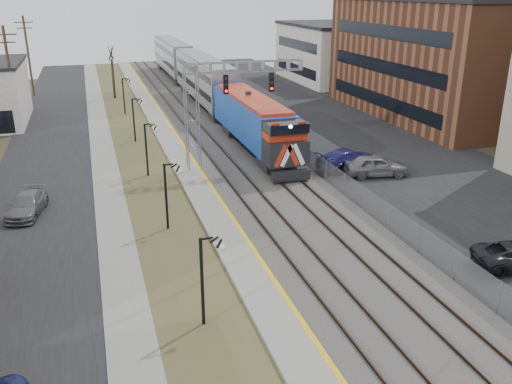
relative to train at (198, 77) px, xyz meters
name	(u,v)px	position (x,y,z in m)	size (l,w,h in m)	color
street_west	(47,158)	(-17.00, -20.94, -2.86)	(7.00, 120.00, 0.04)	black
sidewalk	(103,153)	(-12.50, -20.94, -2.84)	(2.00, 120.00, 0.08)	gray
grass_median	(139,151)	(-9.50, -20.94, -2.85)	(4.00, 120.00, 0.06)	#484927
platform	(173,147)	(-6.50, -20.94, -2.76)	(2.00, 120.00, 0.24)	gray
ballast_bed	(229,143)	(-1.50, -20.94, -2.78)	(8.00, 120.00, 0.20)	#595651
parking_lot	(349,134)	(10.50, -20.94, -2.86)	(16.00, 120.00, 0.04)	black
platform_edge	(183,145)	(-5.62, -20.94, -2.64)	(0.24, 120.00, 0.01)	gold
track_near	(207,142)	(-3.50, -20.94, -2.61)	(1.58, 120.00, 0.15)	#2D2119
track_far	(244,139)	(0.00, -20.94, -2.61)	(1.58, 120.00, 0.15)	#2D2119
train	(198,77)	(0.00, 0.00, 0.00)	(3.00, 63.05, 5.33)	#1645B3
signal_gantry	(214,98)	(-4.28, -27.95, 2.70)	(9.00, 1.07, 8.15)	gray
lampposts	(165,196)	(-9.50, -37.65, -0.88)	(0.14, 62.14, 4.00)	black
fence	(273,132)	(2.70, -20.94, -2.08)	(0.04, 120.00, 1.60)	gray
buildings_east	(507,67)	(24.50, -24.76, 3.43)	(16.00, 76.00, 15.00)	#A59D85
bare_trees	(31,117)	(-18.16, -17.03, -0.18)	(12.30, 42.30, 5.95)	#382D23
car_lot_d	(347,159)	(5.52, -30.69, -2.12)	(2.14, 5.27, 1.53)	navy
car_lot_e	(376,166)	(6.71, -32.96, -2.09)	(1.88, 4.68, 1.60)	slate
car_street_b	(27,205)	(-17.48, -33.18, -2.24)	(1.80, 4.43, 1.29)	slate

